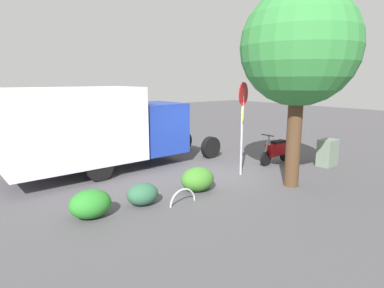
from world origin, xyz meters
name	(u,v)px	position (x,y,z in m)	size (l,w,h in m)	color
ground_plane	(216,174)	(0.00, 0.00, 0.00)	(60.00, 60.00, 0.00)	#484649
box_truck_near	(100,126)	(3.08, -2.63, 1.64)	(8.11, 2.60, 2.99)	black
motorcycle	(276,150)	(-2.89, 0.29, 0.52)	(1.81, 0.55, 1.20)	black
stop_sign	(243,114)	(-0.62, 0.61, 2.11)	(0.71, 0.33, 3.16)	#9E9EA3
street_tree	(299,48)	(-1.05, 2.36, 4.13)	(3.40, 3.40, 5.87)	#47301E
utility_cabinet	(328,153)	(-4.13, 1.72, 0.51)	(0.77, 0.52, 1.02)	slate
bike_rack_hoop	(183,204)	(2.53, 1.60, 0.00)	(0.85, 0.85, 0.05)	#B7B7BC
shrub_near_sign	(90,204)	(4.78, 0.99, 0.34)	(0.99, 0.81, 0.68)	#287826
shrub_mid_verge	(143,194)	(3.41, 1.01, 0.29)	(0.85, 0.70, 0.58)	#2B5A3F
shrub_by_tree	(198,179)	(1.59, 1.01, 0.35)	(1.04, 0.85, 0.71)	#397426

